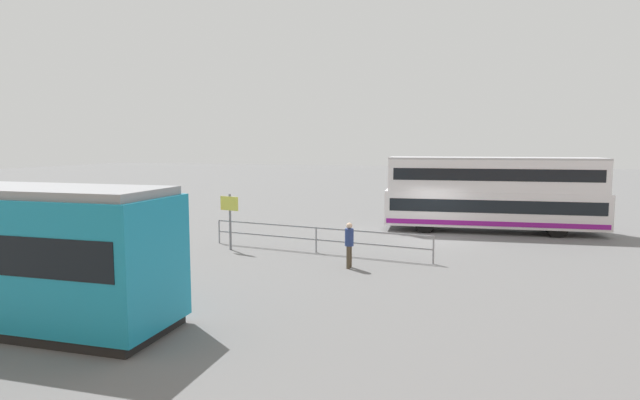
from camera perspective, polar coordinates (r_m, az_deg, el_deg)
name	(u,v)px	position (r m, az deg, el deg)	size (l,w,h in m)	color
ground_plane	(434,240)	(25.51, 12.28, -4.24)	(160.00, 160.00, 0.00)	slate
double_decker_bus	(492,194)	(28.35, 18.23, 0.63)	(11.01, 3.53, 3.84)	white
pedestrian_near_railing	(349,242)	(19.20, 3.21, -4.59)	(0.33, 0.36, 1.68)	#4C3F2D
pedestrian_railing	(316,235)	(21.89, -0.42, -3.82)	(9.83, 1.42, 1.08)	gray
info_sign	(230,212)	(22.65, -9.82, -1.30)	(0.92, 0.28, 2.41)	slate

